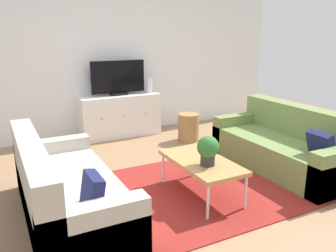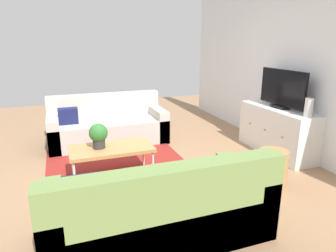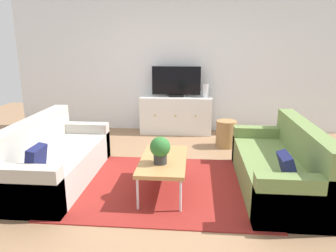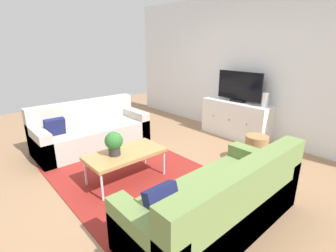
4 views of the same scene
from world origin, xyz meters
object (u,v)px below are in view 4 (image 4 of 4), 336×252
(couch_right_side, at_px, (221,206))
(potted_plant, at_px, (114,142))
(coffee_table, at_px, (126,155))
(glass_vase, at_px, (265,100))
(wicker_basket, at_px, (256,150))
(tv_console, at_px, (236,119))
(flat_screen_tv, at_px, (239,87))
(couch_left_side, at_px, (90,132))

(couch_right_side, xyz_separation_m, potted_plant, (-1.44, -0.32, 0.31))
(couch_right_side, height_order, coffee_table, couch_right_side)
(glass_vase, bearing_deg, wicker_basket, -66.44)
(glass_vase, bearing_deg, coffee_table, -102.04)
(tv_console, relative_size, flat_screen_tv, 1.48)
(coffee_table, distance_m, flat_screen_tv, 2.64)
(tv_console, relative_size, glass_vase, 5.42)
(potted_plant, height_order, tv_console, potted_plant)
(coffee_table, xyz_separation_m, tv_console, (-0.02, 2.55, -0.02))
(coffee_table, relative_size, glass_vase, 4.09)
(couch_right_side, distance_m, tv_console, 2.78)
(glass_vase, bearing_deg, flat_screen_tv, 177.95)
(couch_left_side, relative_size, flat_screen_tv, 2.09)
(coffee_table, distance_m, tv_console, 2.55)
(couch_left_side, height_order, coffee_table, couch_left_side)
(couch_right_side, bearing_deg, glass_vase, 110.33)
(potted_plant, bearing_deg, couch_right_side, 12.44)
(coffee_table, bearing_deg, couch_left_side, 173.17)
(couch_right_side, height_order, wicker_basket, couch_right_side)
(flat_screen_tv, xyz_separation_m, wicker_basket, (0.90, -0.81, -0.77))
(couch_left_side, xyz_separation_m, potted_plant, (1.43, -0.32, 0.31))
(couch_right_side, distance_m, coffee_table, 1.44)
(glass_vase, height_order, wicker_basket, glass_vase)
(couch_left_side, height_order, tv_console, couch_left_side)
(coffee_table, relative_size, flat_screen_tv, 1.11)
(couch_left_side, bearing_deg, coffee_table, -6.83)
(couch_right_side, relative_size, potted_plant, 6.17)
(couch_right_side, relative_size, flat_screen_tv, 2.09)
(couch_right_side, xyz_separation_m, glass_vase, (-0.88, 2.38, 0.57))
(tv_console, height_order, wicker_basket, tv_console)
(couch_left_side, height_order, couch_right_side, same)
(couch_left_side, bearing_deg, flat_screen_tv, 59.11)
(coffee_table, xyz_separation_m, wicker_basket, (0.89, 1.76, -0.15))
(potted_plant, distance_m, glass_vase, 2.76)
(potted_plant, relative_size, tv_console, 0.23)
(tv_console, relative_size, wicker_basket, 3.02)
(couch_left_side, distance_m, glass_vase, 3.15)
(potted_plant, distance_m, tv_console, 2.70)
(coffee_table, height_order, wicker_basket, wicker_basket)
(flat_screen_tv, bearing_deg, potted_plant, -90.11)
(couch_left_side, distance_m, coffee_table, 1.46)
(couch_left_side, bearing_deg, potted_plant, -12.59)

